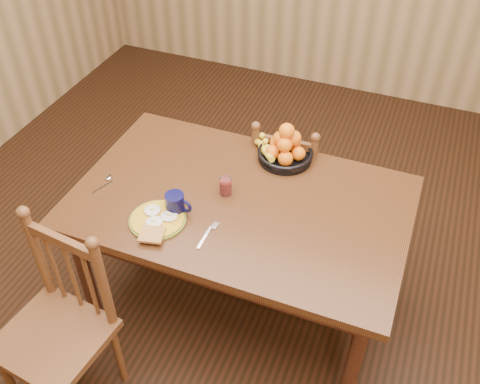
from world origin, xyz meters
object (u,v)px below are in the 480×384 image
at_px(dining_table, 240,213).
at_px(fruit_bowl, 285,149).
at_px(chair_far, 287,181).
at_px(chair_near, 59,328).
at_px(coffee_mug, 176,203).
at_px(breakfast_plate, 157,220).

distance_m(dining_table, fruit_bowl, 0.42).
bearing_deg(fruit_bowl, dining_table, -104.37).
bearing_deg(chair_far, fruit_bowl, 95.37).
xyz_separation_m(chair_near, coffee_mug, (0.30, 0.61, 0.33)).
bearing_deg(coffee_mug, dining_table, 36.70).
relative_size(dining_table, breakfast_plate, 5.38).
xyz_separation_m(chair_far, coffee_mug, (-0.31, -0.77, 0.38)).
xyz_separation_m(coffee_mug, fruit_bowl, (0.34, 0.56, 0.01)).
bearing_deg(fruit_bowl, coffee_mug, -121.37).
bearing_deg(breakfast_plate, fruit_bowl, 59.18).
bearing_deg(dining_table, chair_near, -124.60).
relative_size(chair_near, fruit_bowl, 3.00).
distance_m(chair_far, chair_near, 1.51).
xyz_separation_m(dining_table, chair_far, (0.07, 0.59, -0.24)).
xyz_separation_m(dining_table, breakfast_plate, (-0.30, -0.28, 0.10)).
distance_m(chair_near, fruit_bowl, 1.38).
relative_size(chair_far, fruit_bowl, 2.68).
bearing_deg(breakfast_plate, dining_table, 43.35).
xyz_separation_m(chair_far, chair_near, (-0.61, -1.38, 0.05)).
xyz_separation_m(breakfast_plate, coffee_mug, (0.05, 0.10, 0.04)).
relative_size(dining_table, coffee_mug, 11.95).
relative_size(chair_far, coffee_mug, 6.48).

